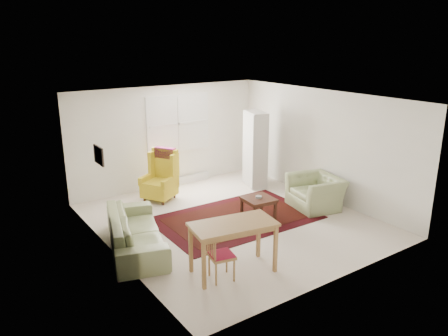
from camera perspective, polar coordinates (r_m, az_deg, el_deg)
room at (r=8.74m, az=0.43°, el=1.18°), size 5.04×5.54×2.51m
rug at (r=9.09m, az=1.61°, el=-6.49°), size 3.25×2.11×0.03m
sofa at (r=7.87m, az=-11.53°, el=-7.24°), size 1.46×2.36×0.89m
armchair at (r=9.72m, az=11.90°, el=-2.72°), size 1.14×1.25×0.84m
wingback_chair at (r=10.01m, az=-8.52°, el=-0.96°), size 0.96×0.95×1.18m
coffee_table at (r=8.97m, az=4.50°, el=-5.32°), size 0.64×0.64×0.48m
stool at (r=10.07m, az=-7.74°, el=-3.07°), size 0.38×0.38×0.43m
cabinet at (r=10.80m, az=4.13°, el=2.42°), size 0.60×0.84×1.88m
desk at (r=6.98m, az=1.20°, el=-10.36°), size 1.42×0.88×0.84m
desk_chair at (r=6.78m, az=-0.33°, el=-11.20°), size 0.44×0.44×0.84m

